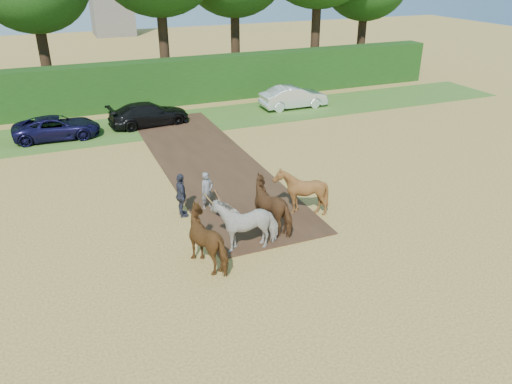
# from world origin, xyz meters

# --- Properties ---
(ground) EXTENTS (120.00, 120.00, 0.00)m
(ground) POSITION_xyz_m (0.00, 0.00, 0.00)
(ground) COLOR gold
(ground) RESTS_ON ground
(earth_strip) EXTENTS (4.50, 17.00, 0.05)m
(earth_strip) POSITION_xyz_m (1.50, 7.00, 0.03)
(earth_strip) COLOR #472D1C
(earth_strip) RESTS_ON ground
(grass_verge) EXTENTS (50.00, 5.00, 0.03)m
(grass_verge) POSITION_xyz_m (0.00, 14.00, 0.01)
(grass_verge) COLOR #38601E
(grass_verge) RESTS_ON ground
(hedgerow) EXTENTS (46.00, 1.60, 3.00)m
(hedgerow) POSITION_xyz_m (0.00, 18.50, 1.50)
(hedgerow) COLOR #14380F
(hedgerow) RESTS_ON ground
(spectator_far) EXTENTS (0.50, 1.06, 1.76)m
(spectator_far) POSITION_xyz_m (-1.08, 2.07, 0.88)
(spectator_far) COLOR #282A36
(spectator_far) RESTS_ON ground
(plough_team) EXTENTS (6.20, 5.32, 1.87)m
(plough_team) POSITION_xyz_m (1.08, -0.44, 0.92)
(plough_team) COLOR brown
(plough_team) RESTS_ON ground
(parked_cars) EXTENTS (30.08, 2.86, 1.48)m
(parked_cars) POSITION_xyz_m (-3.06, 14.10, 0.67)
(parked_cars) COLOR #B5B9BC
(parked_cars) RESTS_ON ground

